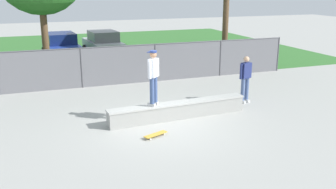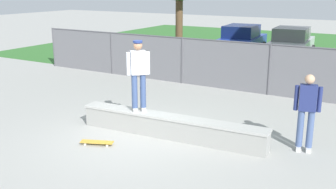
# 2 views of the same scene
# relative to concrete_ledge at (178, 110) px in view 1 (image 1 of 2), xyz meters

# --- Properties ---
(ground_plane) EXTENTS (80.00, 80.00, 0.00)m
(ground_plane) POSITION_rel_concrete_ledge_xyz_m (-0.82, -0.56, -0.29)
(ground_plane) COLOR #9E9E99
(grass_strip) EXTENTS (29.25, 20.00, 0.02)m
(grass_strip) POSITION_rel_concrete_ledge_xyz_m (-0.82, 15.59, -0.28)
(grass_strip) COLOR #336B2D
(grass_strip) RESTS_ON ground
(concrete_ledge) EXTENTS (5.02, 0.80, 0.57)m
(concrete_ledge) POSITION_rel_concrete_ledge_xyz_m (0.00, 0.00, 0.00)
(concrete_ledge) COLOR #999993
(concrete_ledge) RESTS_ON ground
(skateboarder) EXTENTS (0.46, 0.46, 1.84)m
(skateboarder) POSITION_rel_concrete_ledge_xyz_m (-0.91, -0.06, 1.31)
(skateboarder) COLOR beige
(skateboarder) RESTS_ON concrete_ledge
(skateboard) EXTENTS (0.82, 0.49, 0.09)m
(skateboard) POSITION_rel_concrete_ledge_xyz_m (-1.27, -1.35, -0.21)
(skateboard) COLOR gold
(skateboard) RESTS_ON ground
(chainlink_fence) EXTENTS (17.32, 0.07, 1.81)m
(chainlink_fence) POSITION_rel_concrete_ledge_xyz_m (-0.82, 5.29, 0.70)
(chainlink_fence) COLOR #4C4C51
(chainlink_fence) RESTS_ON ground
(car_blue) EXTENTS (2.26, 4.33, 1.66)m
(car_blue) POSITION_rel_concrete_ledge_xyz_m (-2.81, 12.59, 0.55)
(car_blue) COLOR #233D9E
(car_blue) RESTS_ON ground
(car_silver) EXTENTS (2.26, 4.33, 1.66)m
(car_silver) POSITION_rel_concrete_ledge_xyz_m (-0.18, 12.78, 0.55)
(car_silver) COLOR #B7BABF
(car_silver) RESTS_ON ground
(bystander) EXTENTS (0.59, 0.35, 1.82)m
(bystander) POSITION_rel_concrete_ledge_xyz_m (3.11, 0.84, 0.72)
(bystander) COLOR beige
(bystander) RESTS_ON ground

